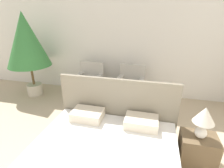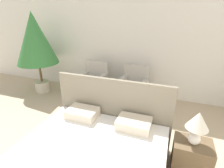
% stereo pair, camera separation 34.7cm
% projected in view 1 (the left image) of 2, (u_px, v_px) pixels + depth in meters
% --- Properties ---
extents(wall_back, '(10.00, 0.06, 2.90)m').
position_uv_depth(wall_back, '(122.00, 39.00, 4.38)').
color(wall_back, white).
rests_on(wall_back, ground_plane).
extents(armchair_near_window_left, '(0.62, 0.63, 0.90)m').
position_uv_depth(armchair_near_window_left, '(89.00, 88.00, 4.40)').
color(armchair_near_window_left, '#B7B2A8').
rests_on(armchair_near_window_left, ground_plane).
extents(armchair_near_window_right, '(0.68, 0.69, 0.90)m').
position_uv_depth(armchair_near_window_right, '(129.00, 92.00, 4.17)').
color(armchair_near_window_right, '#B7B2A8').
rests_on(armchair_near_window_right, ground_plane).
extents(potted_palm, '(1.05, 1.05, 2.10)m').
position_uv_depth(potted_palm, '(26.00, 41.00, 4.21)').
color(potted_palm, beige).
rests_on(potted_palm, ground_plane).
extents(nightstand, '(0.49, 0.38, 0.45)m').
position_uv_depth(nightstand, '(197.00, 150.00, 2.51)').
color(nightstand, brown).
rests_on(nightstand, ground_plane).
extents(table_lamp, '(0.28, 0.28, 0.47)m').
position_uv_depth(table_lamp, '(204.00, 118.00, 2.30)').
color(table_lamp, white).
rests_on(table_lamp, nightstand).
extents(side_table, '(0.34, 0.34, 0.43)m').
position_uv_depth(side_table, '(108.00, 93.00, 4.30)').
color(side_table, '#B7AD93').
rests_on(side_table, ground_plane).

